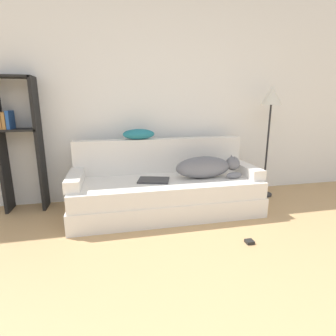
{
  "coord_description": "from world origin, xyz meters",
  "views": [
    {
      "loc": [
        -0.67,
        -0.53,
        1.23
      ],
      "look_at": [
        -0.07,
        2.19,
        0.55
      ],
      "focal_mm": 28.0,
      "sensor_mm": 36.0,
      "label": 1
    }
  ],
  "objects": [
    {
      "name": "dog",
      "position": [
        0.4,
        2.22,
        0.53
      ],
      "size": [
        0.77,
        0.24,
        0.25
      ],
      "color": "slate",
      "rests_on": "couch"
    },
    {
      "name": "throw_pillow",
      "position": [
        -0.33,
        2.63,
        0.88
      ],
      "size": [
        0.38,
        0.2,
        0.12
      ],
      "color": "teal",
      "rests_on": "couch_backrest"
    },
    {
      "name": "power_adapter",
      "position": [
        0.52,
        1.41,
        0.01
      ],
      "size": [
        0.07,
        0.07,
        0.03
      ],
      "color": "black",
      "rests_on": "ground_plane"
    },
    {
      "name": "couch_arm_left",
      "position": [
        -1.05,
        2.28,
        0.46
      ],
      "size": [
        0.15,
        0.65,
        0.12
      ],
      "color": "silver",
      "rests_on": "couch"
    },
    {
      "name": "couch_arm_right",
      "position": [
        0.92,
        2.28,
        0.46
      ],
      "size": [
        0.15,
        0.65,
        0.12
      ],
      "color": "silver",
      "rests_on": "couch"
    },
    {
      "name": "wall_back",
      "position": [
        0.0,
        2.92,
        1.35
      ],
      "size": [
        8.18,
        0.06,
        2.7
      ],
      "color": "white",
      "rests_on": "ground_plane"
    },
    {
      "name": "bookshelf",
      "position": [
        -1.68,
        2.74,
        0.86
      ],
      "size": [
        0.44,
        0.26,
        1.53
      ],
      "color": "black",
      "rests_on": "ground_plane"
    },
    {
      "name": "couch",
      "position": [
        -0.07,
        2.28,
        0.2
      ],
      "size": [
        2.12,
        0.84,
        0.4
      ],
      "color": "silver",
      "rests_on": "ground_plane"
    },
    {
      "name": "couch_backrest",
      "position": [
        -0.07,
        2.64,
        0.61
      ],
      "size": [
        2.08,
        0.15,
        0.42
      ],
      "color": "silver",
      "rests_on": "couch"
    },
    {
      "name": "laptop",
      "position": [
        -0.22,
        2.23,
        0.41
      ],
      "size": [
        0.39,
        0.33,
        0.02
      ],
      "rotation": [
        0.0,
        0.0,
        -0.29
      ],
      "color": "#2D2D30",
      "rests_on": "couch"
    },
    {
      "name": "floor_lamp",
      "position": [
        1.37,
        2.56,
        1.22
      ],
      "size": [
        0.26,
        0.26,
        1.46
      ],
      "color": "#232326",
      "rests_on": "ground_plane"
    }
  ]
}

